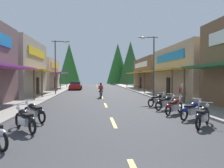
# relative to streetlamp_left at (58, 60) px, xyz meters

# --- Properties ---
(ground) EXTENTS (10.17, 77.63, 0.10)m
(ground) POSITION_rel_streetlamp_left_xyz_m (5.18, -0.18, -4.28)
(ground) COLOR #38383A
(sidewalk_left) EXTENTS (2.68, 77.63, 0.12)m
(sidewalk_left) POSITION_rel_streetlamp_left_xyz_m (-1.25, -0.18, -4.17)
(sidewalk_left) COLOR gray
(sidewalk_left) RESTS_ON ground
(sidewalk_right) EXTENTS (2.68, 77.63, 0.12)m
(sidewalk_right) POSITION_rel_streetlamp_left_xyz_m (11.60, -0.18, -4.17)
(sidewalk_right) COLOR #9E9991
(sidewalk_right) RESTS_ON ground
(centerline_dashes) EXTENTS (0.16, 52.45, 0.01)m
(centerline_dashes) POSITION_rel_streetlamp_left_xyz_m (5.18, 2.47, -4.22)
(centerline_dashes) COLOR #E0C64C
(centerline_dashes) RESTS_ON ground
(storefront_left_middle) EXTENTS (10.58, 10.51, 6.54)m
(storefront_left_middle) POSITION_rel_streetlamp_left_xyz_m (-6.95, 0.61, -0.96)
(storefront_left_middle) COLOR gray
(storefront_left_middle) RESTS_ON ground
(storefront_left_far) EXTENTS (8.51, 10.04, 5.28)m
(storefront_left_far) POSITION_rel_streetlamp_left_xyz_m (-5.90, 12.68, -1.59)
(storefront_left_far) COLOR tan
(storefront_left_far) RESTS_ON ground
(storefront_right_middle) EXTENTS (9.27, 12.18, 5.69)m
(storefront_right_middle) POSITION_rel_streetlamp_left_xyz_m (16.64, -2.35, -1.39)
(storefront_right_middle) COLOR tan
(storefront_right_middle) RESTS_ON ground
(storefront_right_far) EXTENTS (10.77, 13.56, 5.56)m
(storefront_right_far) POSITION_rel_streetlamp_left_xyz_m (17.39, 12.04, -1.45)
(storefront_right_far) COLOR brown
(storefront_right_far) RESTS_ON ground
(streetlamp_left) EXTENTS (2.12, 0.30, 6.54)m
(streetlamp_left) POSITION_rel_streetlamp_left_xyz_m (0.00, 0.00, 0.00)
(streetlamp_left) COLOR #474C51
(streetlamp_left) RESTS_ON ground
(streetlamp_right) EXTENTS (2.12, 0.30, 6.46)m
(streetlamp_right) POSITION_rel_streetlamp_left_xyz_m (10.35, -4.11, -0.05)
(streetlamp_right) COLOR #474C51
(streetlamp_right) RESTS_ON ground
(motorcycle_parked_right_0) EXTENTS (1.51, 1.66, 1.04)m
(motorcycle_parked_right_0) POSITION_rel_streetlamp_left_xyz_m (9.03, -17.37, -3.74)
(motorcycle_parked_right_0) COLOR black
(motorcycle_parked_right_0) RESTS_ON ground
(motorcycle_parked_right_1) EXTENTS (1.83, 1.27, 1.04)m
(motorcycle_parked_right_1) POSITION_rel_streetlamp_left_xyz_m (9.31, -15.74, -3.74)
(motorcycle_parked_right_1) COLOR black
(motorcycle_parked_right_1) RESTS_ON ground
(motorcycle_parked_right_2) EXTENTS (1.64, 1.53, 1.04)m
(motorcycle_parked_right_2) POSITION_rel_streetlamp_left_xyz_m (8.95, -14.22, -3.74)
(motorcycle_parked_right_2) COLOR black
(motorcycle_parked_right_2) RESTS_ON ground
(motorcycle_parked_right_3) EXTENTS (1.85, 1.25, 1.04)m
(motorcycle_parked_right_3) POSITION_rel_streetlamp_left_xyz_m (9.02, -12.59, -3.74)
(motorcycle_parked_right_3) COLOR black
(motorcycle_parked_right_3) RESTS_ON ground
(motorcycle_parked_right_4) EXTENTS (1.81, 1.31, 1.04)m
(motorcycle_parked_right_4) POSITION_rel_streetlamp_left_xyz_m (8.96, -10.92, -3.74)
(motorcycle_parked_right_4) COLOR black
(motorcycle_parked_right_4) RESTS_ON ground
(motorcycle_parked_left_1) EXTENTS (1.38, 1.76, 1.04)m
(motorcycle_parked_left_1) POSITION_rel_streetlamp_left_xyz_m (1.48, -17.48, -3.74)
(motorcycle_parked_left_1) COLOR black
(motorcycle_parked_left_1) RESTS_ON ground
(motorcycle_parked_left_2) EXTENTS (1.51, 1.66, 1.04)m
(motorcycle_parked_left_2) POSITION_rel_streetlamp_left_xyz_m (1.33, -15.56, -3.74)
(motorcycle_parked_left_2) COLOR black
(motorcycle_parked_left_2) RESTS_ON ground
(rider_cruising_lead) EXTENTS (0.60, 2.14, 1.57)m
(rider_cruising_lead) POSITION_rel_streetlamp_left_xyz_m (5.04, -3.98, -3.58)
(rider_cruising_lead) COLOR black
(rider_cruising_lead) RESTS_ON ground
(pedestrian_by_shop) EXTENTS (0.55, 0.36, 1.56)m
(pedestrian_by_shop) POSITION_rel_streetlamp_left_xyz_m (11.50, -9.51, -3.33)
(pedestrian_by_shop) COLOR #B2A599
(pedestrian_by_shop) RESTS_ON ground
(pedestrian_browsing) EXTENTS (0.48, 0.42, 1.68)m
(pedestrian_browsing) POSITION_rel_streetlamp_left_xyz_m (11.51, -9.77, -3.26)
(pedestrian_browsing) COLOR #3F593F
(pedestrian_browsing) RESTS_ON ground
(parked_car_curbside) EXTENTS (2.13, 4.33, 1.40)m
(parked_car_curbside) POSITION_rel_streetlamp_left_xyz_m (1.29, 10.02, -3.54)
(parked_car_curbside) COLOR #B21919
(parked_car_curbside) RESTS_ON ground
(treeline_backdrop) EXTENTS (25.49, 12.50, 12.85)m
(treeline_backdrop) POSITION_rel_streetlamp_left_xyz_m (9.03, 39.59, 1.90)
(treeline_backdrop) COLOR #255223
(treeline_backdrop) RESTS_ON ground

